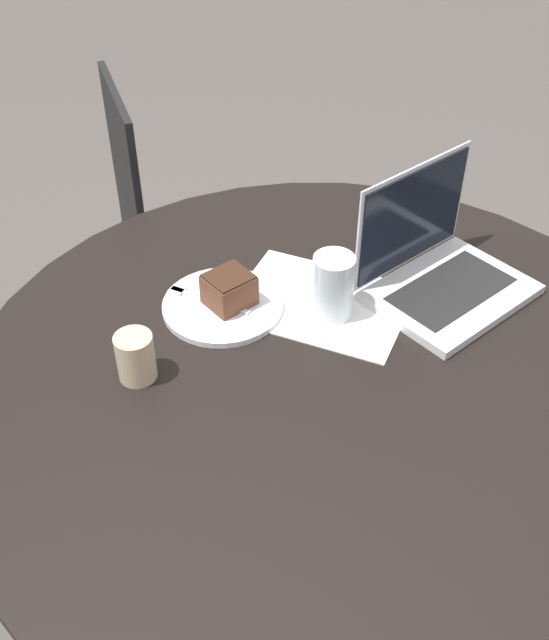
% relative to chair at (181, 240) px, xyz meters
% --- Properties ---
extents(ground_plane, '(12.00, 12.00, 0.00)m').
position_rel_chair_xyz_m(ground_plane, '(0.45, -0.78, -0.48)').
color(ground_plane, '#4C4742').
extents(dining_table, '(1.29, 1.29, 0.76)m').
position_rel_chair_xyz_m(dining_table, '(0.45, -0.78, 0.15)').
color(dining_table, black).
rests_on(dining_table, ground_plane).
extents(chair, '(0.56, 0.56, 0.94)m').
position_rel_chair_xyz_m(chair, '(0.00, 0.00, 0.00)').
color(chair, black).
rests_on(chair, ground_plane).
extents(paper_document, '(0.38, 0.33, 0.00)m').
position_rel_chair_xyz_m(paper_document, '(0.42, -0.60, 0.29)').
color(paper_document, white).
rests_on(paper_document, dining_table).
extents(plate, '(0.23, 0.23, 0.01)m').
position_rel_chair_xyz_m(plate, '(0.23, -0.64, 0.29)').
color(plate, silver).
rests_on(plate, dining_table).
extents(cake_slice, '(0.11, 0.11, 0.06)m').
position_rel_chair_xyz_m(cake_slice, '(0.25, -0.63, 0.33)').
color(cake_slice, brown).
rests_on(cake_slice, plate).
extents(fork, '(0.17, 0.08, 0.00)m').
position_rel_chair_xyz_m(fork, '(0.19, -0.63, 0.30)').
color(fork, silver).
rests_on(fork, plate).
extents(coffee_glass, '(0.07, 0.07, 0.09)m').
position_rel_chair_xyz_m(coffee_glass, '(0.12, -0.83, 0.33)').
color(coffee_glass, '#C6AD89').
rests_on(coffee_glass, dining_table).
extents(water_glass, '(0.08, 0.08, 0.13)m').
position_rel_chair_xyz_m(water_glass, '(0.44, -0.63, 0.35)').
color(water_glass, silver).
rests_on(water_glass, dining_table).
extents(laptop, '(0.37, 0.38, 0.24)m').
position_rel_chair_xyz_m(laptop, '(0.64, -0.53, 0.33)').
color(laptop, silver).
rests_on(laptop, dining_table).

